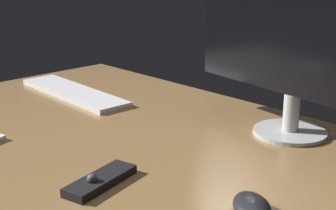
{
  "coord_description": "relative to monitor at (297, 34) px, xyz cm",
  "views": [
    {
      "loc": [
        86.7,
        -71.44,
        43.78
      ],
      "look_at": [
        2.85,
        9.03,
        8.0
      ],
      "focal_mm": 52.53,
      "sensor_mm": 36.0,
      "label": 1
    }
  ],
  "objects": [
    {
      "name": "computer_mouse",
      "position": [
        17.27,
        -38.22,
        -22.68
      ],
      "size": [
        11.38,
        10.79,
        3.32
      ],
      "primitive_type": "ellipsoid",
      "rotation": [
        0.0,
        0.0,
        -0.66
      ],
      "color": "black",
      "rests_on": "desk"
    },
    {
      "name": "keyboard",
      "position": [
        -65.98,
        -18.29,
        -23.6
      ],
      "size": [
        45.65,
        12.76,
        1.49
      ],
      "primitive_type": "cube",
      "rotation": [
        0.0,
        0.0,
        -0.03
      ],
      "color": "white",
      "rests_on": "desk"
    },
    {
      "name": "desk",
      "position": [
        -26.55,
        -27.22,
        -25.34
      ],
      "size": [
        140.0,
        84.0,
        2.0
      ],
      "primitive_type": "cube",
      "color": "olive",
      "rests_on": "ground"
    },
    {
      "name": "media_remote",
      "position": [
        -9.58,
        -49.53,
        -23.43
      ],
      "size": [
        8.74,
        16.76,
        3.1
      ],
      "rotation": [
        0.0,
        0.0,
        -1.34
      ],
      "color": "black",
      "rests_on": "desk"
    },
    {
      "name": "monitor",
      "position": [
        0.0,
        0.0,
        0.0
      ],
      "size": [
        61.02,
        17.65,
        42.41
      ],
      "rotation": [
        0.0,
        0.0,
        -0.14
      ],
      "color": "#BABABA",
      "rests_on": "desk"
    }
  ]
}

